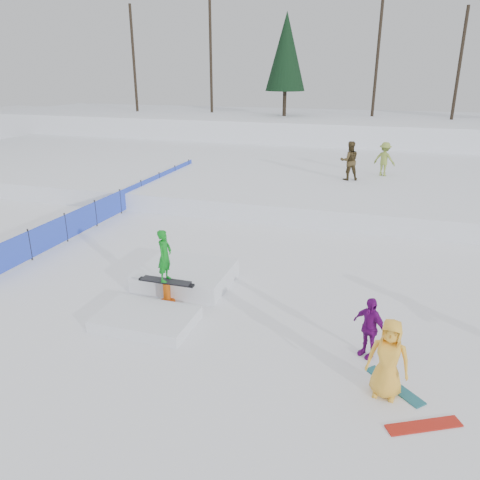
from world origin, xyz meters
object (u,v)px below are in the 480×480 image
(safety_fence, at_px, (120,201))
(spectator_yellow, at_px, (388,359))
(walker_ygreen, at_px, (385,159))
(jib_rail_feature, at_px, (176,284))
(walker_olive, at_px, (349,161))
(spectator_purple, at_px, (369,327))

(safety_fence, bearing_deg, spectator_yellow, -39.16)
(walker_ygreen, distance_m, jib_rail_feature, 15.39)
(walker_olive, distance_m, jib_rail_feature, 13.43)
(spectator_purple, height_order, jib_rail_feature, jib_rail_feature)
(safety_fence, bearing_deg, jib_rail_feature, -48.98)
(safety_fence, relative_size, jib_rail_feature, 3.64)
(safety_fence, xyz_separation_m, walker_ygreen, (10.94, 7.85, 1.12))
(walker_olive, xyz_separation_m, spectator_yellow, (2.20, -15.65, -0.94))
(walker_olive, bearing_deg, safety_fence, 14.76)
(walker_ygreen, bearing_deg, walker_olive, 63.74)
(walker_ygreen, bearing_deg, spectator_purple, 111.13)
(walker_ygreen, xyz_separation_m, spectator_purple, (0.13, -15.91, -0.96))
(spectator_yellow, distance_m, jib_rail_feature, 6.43)
(walker_olive, relative_size, jib_rail_feature, 0.44)
(walker_olive, distance_m, spectator_yellow, 15.83)
(safety_fence, distance_m, spectator_yellow, 14.81)
(walker_olive, distance_m, walker_ygreen, 2.27)
(safety_fence, bearing_deg, spectator_purple, -36.08)
(safety_fence, bearing_deg, walker_ygreen, 35.66)
(spectator_yellow, bearing_deg, safety_fence, 147.70)
(walker_ygreen, height_order, spectator_purple, walker_ygreen)
(walker_ygreen, distance_m, spectator_purple, 15.94)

